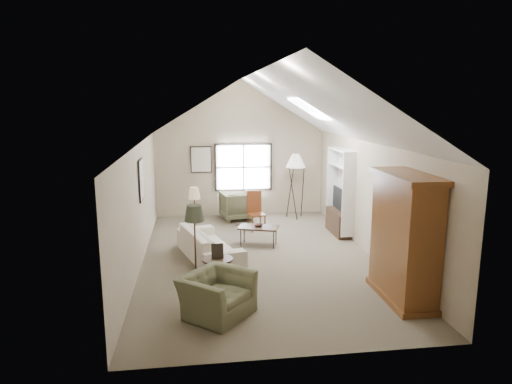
{
  "coord_description": "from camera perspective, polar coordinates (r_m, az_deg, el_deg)",
  "views": [
    {
      "loc": [
        -1.33,
        -9.45,
        3.38
      ],
      "look_at": [
        0.0,
        0.4,
        1.4
      ],
      "focal_mm": 32.0,
      "sensor_mm": 36.0,
      "label": 1
    }
  ],
  "objects": [
    {
      "name": "window",
      "position": [
        13.63,
        -1.59,
        3.12
      ],
      "size": [
        1.72,
        0.08,
        1.42
      ],
      "primitive_type": "cube",
      "color": "black",
      "rests_on": "room_shell"
    },
    {
      "name": "tv_panel",
      "position": [
        11.9,
        10.35,
        -0.86
      ],
      "size": [
        0.05,
        0.9,
        0.55
      ],
      "primitive_type": "cube",
      "color": "black",
      "rests_on": "media_console"
    },
    {
      "name": "skylight",
      "position": [
        10.68,
        6.67,
        10.33
      ],
      "size": [
        0.8,
        1.2,
        0.52
      ],
      "primitive_type": null,
      "color": "white",
      "rests_on": "room_shell"
    },
    {
      "name": "coffee_table",
      "position": [
        10.88,
        0.33,
        -5.53
      ],
      "size": [
        1.04,
        0.78,
        0.47
      ],
      "primitive_type": "cube",
      "rotation": [
        0.0,
        0.0,
        -0.32
      ],
      "color": "#3E2619",
      "rests_on": "ground"
    },
    {
      "name": "wall_art",
      "position": [
        11.53,
        -10.35,
        2.84
      ],
      "size": [
        1.97,
        3.71,
        0.88
      ],
      "color": "black",
      "rests_on": "room_shell"
    },
    {
      "name": "dark_lamp",
      "position": [
        8.56,
        -7.62,
        -6.53
      ],
      "size": [
        0.47,
        0.47,
        1.56
      ],
      "primitive_type": null,
      "rotation": [
        0.0,
        0.0,
        0.29
      ],
      "color": "#292D20",
      "rests_on": "ground"
    },
    {
      "name": "media_console",
      "position": [
        12.04,
        10.25,
        -3.74
      ],
      "size": [
        0.34,
        1.18,
        0.6
      ],
      "primitive_type": "cube",
      "color": "#382316",
      "rests_on": "ground"
    },
    {
      "name": "armoire",
      "position": [
        8.2,
        18.09,
        -5.45
      ],
      "size": [
        0.6,
        1.5,
        2.2
      ],
      "primitive_type": "cube",
      "color": "brown",
      "rests_on": "ground"
    },
    {
      "name": "bowl",
      "position": [
        10.81,
        0.33,
        -4.2
      ],
      "size": [
        0.28,
        0.28,
        0.05
      ],
      "primitive_type": "imported",
      "rotation": [
        0.0,
        0.0,
        -0.32
      ],
      "color": "#331C14",
      "rests_on": "coffee_table"
    },
    {
      "name": "side_table",
      "position": [
        8.54,
        -4.8,
        -10.05
      ],
      "size": [
        0.7,
        0.7,
        0.56
      ],
      "primitive_type": "cylinder",
      "rotation": [
        0.0,
        0.0,
        0.29
      ],
      "color": "#3B2A18",
      "rests_on": "ground"
    },
    {
      "name": "tan_lamp",
      "position": [
        11.08,
        -7.66,
        -2.83
      ],
      "size": [
        0.35,
        0.35,
        1.4
      ],
      "primitive_type": null,
      "rotation": [
        0.0,
        0.0,
        0.29
      ],
      "color": "tan",
      "rests_on": "ground"
    },
    {
      "name": "tripod_lamp",
      "position": [
        13.33,
        4.94,
        0.79
      ],
      "size": [
        0.69,
        0.69,
        1.93
      ],
      "primitive_type": null,
      "rotation": [
        0.0,
        0.0,
        -0.28
      ],
      "color": "silver",
      "rests_on": "ground"
    },
    {
      "name": "side_chair",
      "position": [
        12.09,
        0.07,
        -2.39
      ],
      "size": [
        0.49,
        0.49,
        1.05
      ],
      "primitive_type": "cube",
      "rotation": [
        0.0,
        0.0,
        0.23
      ],
      "color": "brown",
      "rests_on": "ground"
    },
    {
      "name": "sofa",
      "position": [
        10.03,
        -5.86,
        -6.52
      ],
      "size": [
        1.48,
        2.39,
        0.65
      ],
      "primitive_type": "imported",
      "rotation": [
        0.0,
        0.0,
        1.86
      ],
      "color": "white",
      "rests_on": "ground"
    },
    {
      "name": "armchair_far",
      "position": [
        13.29,
        -2.44,
        -1.68
      ],
      "size": [
        1.01,
        1.03,
        0.81
      ],
      "primitive_type": "imported",
      "rotation": [
        0.0,
        0.0,
        3.32
      ],
      "color": "#656547",
      "rests_on": "ground"
    },
    {
      "name": "tv_alcove",
      "position": [
        11.86,
        10.49,
        0.23
      ],
      "size": [
        0.32,
        1.3,
        2.1
      ],
      "primitive_type": "cube",
      "color": "white",
      "rests_on": "ground"
    },
    {
      "name": "armchair_near",
      "position": [
        7.51,
        -4.91,
        -12.66
      ],
      "size": [
        1.39,
        1.4,
        0.69
      ],
      "primitive_type": "imported",
      "rotation": [
        0.0,
        0.0,
        0.87
      ],
      "color": "#5E6244",
      "rests_on": "ground"
    },
    {
      "name": "room_shell",
      "position": [
        9.55,
        0.33,
        10.23
      ],
      "size": [
        5.01,
        8.01,
        4.0
      ],
      "color": "#655C48",
      "rests_on": "ground"
    }
  ]
}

